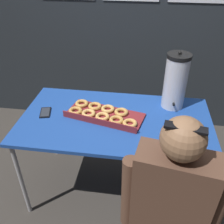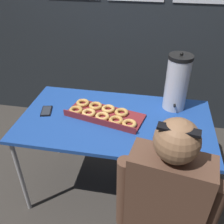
# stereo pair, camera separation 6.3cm
# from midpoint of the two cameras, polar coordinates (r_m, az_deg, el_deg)

# --- Properties ---
(ground_plane) EXTENTS (12.00, 12.00, 0.00)m
(ground_plane) POSITION_cam_midpoint_polar(r_m,az_deg,el_deg) (2.42, -0.16, -16.65)
(ground_plane) COLOR #3D3833
(folding_table) EXTENTS (1.44, 0.79, 0.77)m
(folding_table) POSITION_cam_midpoint_polar(r_m,az_deg,el_deg) (1.91, -0.20, -2.74)
(folding_table) COLOR #1E479E
(folding_table) RESTS_ON ground
(donut_box) EXTENTS (0.63, 0.38, 0.05)m
(donut_box) POSITION_cam_midpoint_polar(r_m,az_deg,el_deg) (1.91, -3.04, -0.46)
(donut_box) COLOR maroon
(donut_box) RESTS_ON folding_table
(coffee_urn) EXTENTS (0.18, 0.20, 0.46)m
(coffee_urn) POSITION_cam_midpoint_polar(r_m,az_deg,el_deg) (1.98, 13.41, 6.83)
(coffee_urn) COLOR silver
(coffee_urn) RESTS_ON folding_table
(cell_phone) EXTENTS (0.11, 0.15, 0.01)m
(cell_phone) POSITION_cam_midpoint_polar(r_m,az_deg,el_deg) (2.02, -15.88, -0.14)
(cell_phone) COLOR black
(cell_phone) RESTS_ON folding_table
(person_seated) EXTENTS (0.53, 0.26, 1.28)m
(person_seated) POSITION_cam_midpoint_polar(r_m,az_deg,el_deg) (1.53, 11.23, -22.31)
(person_seated) COLOR #33332D
(person_seated) RESTS_ON ground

